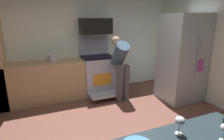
{
  "coord_description": "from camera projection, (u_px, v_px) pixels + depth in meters",
  "views": [
    {
      "loc": [
        -1.0,
        -2.25,
        1.8
      ],
      "look_at": [
        0.07,
        0.3,
        1.05
      ],
      "focal_mm": 29.49,
      "sensor_mm": 36.0,
      "label": 1
    }
  ],
  "objects": [
    {
      "name": "refrigerator",
      "position": [
        182.0,
        58.0,
        4.15
      ],
      "size": [
        0.86,
        0.79,
        1.94
      ],
      "color": "#AEB9BC",
      "rests_on": "ground"
    },
    {
      "name": "oven_range",
      "position": [
        98.0,
        74.0,
        4.61
      ],
      "size": [
        0.76,
        1.02,
        1.48
      ],
      "color": "#AEB1C1",
      "rests_on": "ground"
    },
    {
      "name": "wine_glass_mid",
      "position": [
        180.0,
        121.0,
        1.48
      ],
      "size": [
        0.08,
        0.08,
        0.16
      ],
      "color": "silver",
      "rests_on": "counter_island"
    },
    {
      "name": "microwave",
      "position": [
        96.0,
        26.0,
        4.39
      ],
      "size": [
        0.74,
        0.38,
        0.37
      ],
      "primitive_type": "cube",
      "color": "black",
      "rests_on": "oven_range"
    },
    {
      "name": "lower_cabinet_run",
      "position": [
        44.0,
        82.0,
        4.16
      ],
      "size": [
        2.4,
        0.6,
        0.9
      ],
      "primitive_type": "cube",
      "color": "tan",
      "rests_on": "ground"
    },
    {
      "name": "wall_back",
      "position": [
        78.0,
        41.0,
        4.59
      ],
      "size": [
        5.2,
        0.12,
        2.6
      ],
      "primitive_type": "cube",
      "color": "silver",
      "rests_on": "ground"
    },
    {
      "name": "person_cook",
      "position": [
        121.0,
        63.0,
        4.14
      ],
      "size": [
        0.31,
        0.62,
        1.44
      ],
      "color": "#4C4C4C",
      "rests_on": "ground"
    },
    {
      "name": "stock_pot",
      "position": [
        52.0,
        58.0,
        4.1
      ],
      "size": [
        0.22,
        0.22,
        0.17
      ],
      "primitive_type": "cylinder",
      "color": "silver",
      "rests_on": "lower_cabinet_run"
    }
  ]
}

